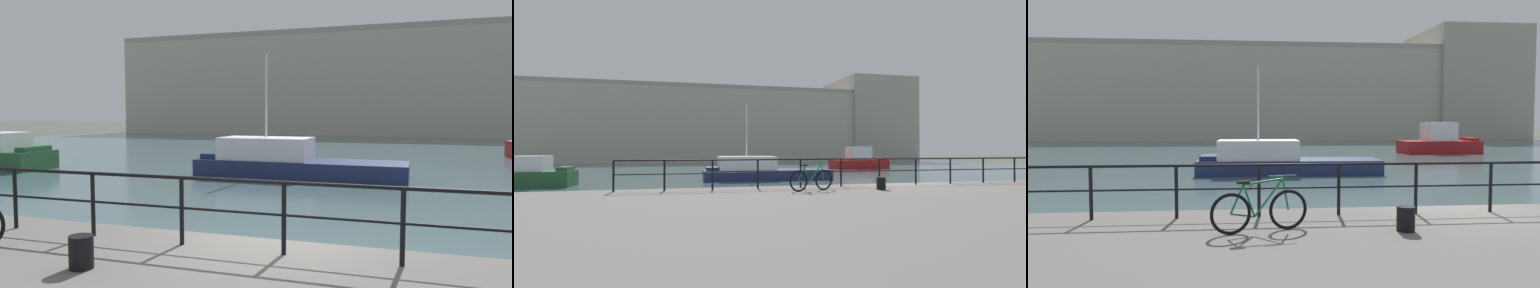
% 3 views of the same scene
% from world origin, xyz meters
% --- Properties ---
extents(ground_plane, '(240.00, 240.00, 0.00)m').
position_xyz_m(ground_plane, '(0.00, 0.00, 0.00)').
color(ground_plane, '#4C5147').
extents(water_basin, '(80.00, 60.00, 0.01)m').
position_xyz_m(water_basin, '(0.00, 30.20, 0.01)').
color(water_basin, '#476066').
rests_on(water_basin, ground_plane).
extents(harbor_building, '(72.09, 15.30, 16.23)m').
position_xyz_m(harbor_building, '(6.10, 56.71, 6.69)').
color(harbor_building, '#B2AD9E').
rests_on(harbor_building, ground_plane).
extents(moored_green_narrowboat, '(5.38, 2.57, 1.86)m').
position_xyz_m(moored_green_narrowboat, '(-17.77, 11.27, 0.70)').
color(moored_green_narrowboat, '#23512D').
rests_on(moored_green_narrowboat, water_basin).
extents(moored_red_daysailer, '(9.39, 2.76, 5.53)m').
position_xyz_m(moored_red_daysailer, '(-3.08, 13.05, 0.68)').
color(moored_red_daysailer, navy).
rests_on(moored_red_daysailer, water_basin).
extents(moored_small_launch, '(6.59, 2.75, 2.59)m').
position_xyz_m(moored_small_launch, '(11.61, 26.08, 0.93)').
color(moored_small_launch, maroon).
rests_on(moored_small_launch, water_basin).
extents(quay_railing, '(23.04, 0.07, 1.08)m').
position_xyz_m(quay_railing, '(0.38, -0.75, 1.57)').
color(quay_railing, black).
rests_on(quay_railing, quay_promenade).
extents(parked_bicycle, '(1.72, 0.53, 0.98)m').
position_xyz_m(parked_bicycle, '(-4.57, -2.00, 1.22)').
color(parked_bicycle, black).
rests_on(parked_bicycle, quay_promenade).
extents(mooring_bollard, '(0.32, 0.32, 0.44)m').
position_xyz_m(mooring_bollard, '(-2.01, -2.16, 1.05)').
color(mooring_bollard, black).
rests_on(mooring_bollard, quay_promenade).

